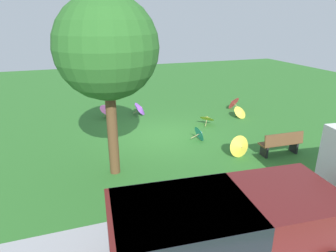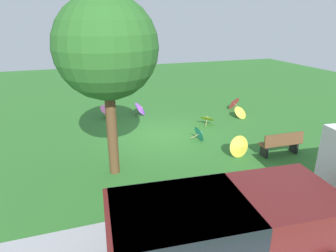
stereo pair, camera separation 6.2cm
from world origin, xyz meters
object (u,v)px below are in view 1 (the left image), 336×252
object	(u,v)px
park_bench	(281,143)
parasol_teal_0	(200,133)
parasol_pink_1	(108,109)
parasol_purple_0	(141,108)
van_dark	(219,227)
parasol_yellow_2	(240,147)
shade_tree	(107,49)
parasol_red_0	(233,102)
parasol_yellow_1	(207,118)
parasol_yellow_0	(241,112)

from	to	relation	value
park_bench	parasol_teal_0	distance (m)	3.11
parasol_pink_1	parasol_purple_0	distance (m)	1.72
van_dark	parasol_yellow_2	bearing A→B (deg)	-126.69
shade_tree	parasol_red_0	distance (m)	9.61
shade_tree	parasol_purple_0	distance (m)	7.11
van_dark	park_bench	size ratio (longest dim) A/B	2.93
park_bench	parasol_purple_0	distance (m)	7.36
parasol_teal_0	parasol_yellow_1	world-z (taller)	parasol_teal_0
shade_tree	parasol_purple_0	size ratio (longest dim) A/B	5.74
van_dark	park_bench	distance (m)	6.03
van_dark	park_bench	world-z (taller)	van_dark
shade_tree	parasol_yellow_0	bearing A→B (deg)	-152.78
parasol_yellow_2	parasol_purple_0	size ratio (longest dim) A/B	0.87
park_bench	parasol_yellow_2	xyz separation A→B (m)	(1.51, -0.32, -0.06)
parasol_red_0	parasol_pink_1	bearing A→B (deg)	-4.90
parasol_red_0	parasol_teal_0	bearing A→B (deg)	44.84
parasol_red_0	parasol_yellow_2	bearing A→B (deg)	62.12
parasol_pink_1	parasol_purple_0	bearing A→B (deg)	-178.44
park_bench	parasol_pink_1	distance (m)	8.32
parasol_teal_0	parasol_yellow_2	distance (m)	1.99
park_bench	parasol_purple_0	world-z (taller)	park_bench
parasol_teal_0	parasol_yellow_1	bearing A→B (deg)	-123.89
parasol_yellow_2	parasol_yellow_0	bearing A→B (deg)	-122.17
parasol_yellow_0	parasol_yellow_2	world-z (taller)	parasol_yellow_2
shade_tree	parasol_purple_0	bearing A→B (deg)	-111.81
van_dark	parasol_yellow_0	bearing A→B (deg)	-124.57
parasol_teal_0	parasol_yellow_1	size ratio (longest dim) A/B	0.76
parasol_red_0	parasol_pink_1	distance (m)	6.79
park_bench	parasol_yellow_1	xyz separation A→B (m)	(1.14, -3.79, -0.10)
shade_tree	parasol_red_0	size ratio (longest dim) A/B	5.91
van_dark	parasol_yellow_0	distance (m)	9.84
park_bench	parasol_red_0	size ratio (longest dim) A/B	1.74
van_dark	parasol_red_0	distance (m)	11.32
parasol_teal_0	parasol_pink_1	distance (m)	5.23
shade_tree	parasol_red_0	bearing A→B (deg)	-145.34
parasol_red_0	parasol_pink_1	world-z (taller)	parasol_red_0
parasol_teal_0	parasol_red_0	distance (m)	5.05
parasol_yellow_2	parasol_red_0	distance (m)	6.13
parasol_red_0	parasol_purple_0	bearing A→B (deg)	-7.07
parasol_teal_0	parasol_yellow_1	distance (m)	1.95
van_dark	parasol_yellow_2	xyz separation A→B (m)	(-3.11, -4.18, -0.50)
van_dark	park_bench	bearing A→B (deg)	-140.15
van_dark	parasol_teal_0	size ratio (longest dim) A/B	6.98
shade_tree	van_dark	bearing A→B (deg)	106.71
van_dark	parasol_pink_1	size ratio (longest dim) A/B	4.57
park_bench	parasol_red_0	xyz separation A→B (m)	(-1.36, -5.74, -0.09)
parasol_teal_0	parasol_pink_1	size ratio (longest dim) A/B	0.65
parasol_yellow_2	parasol_purple_0	distance (m)	6.43
parasol_yellow_0	parasol_teal_0	bearing A→B (deg)	32.89
van_dark	park_bench	xyz separation A→B (m)	(-4.62, -3.86, -0.45)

